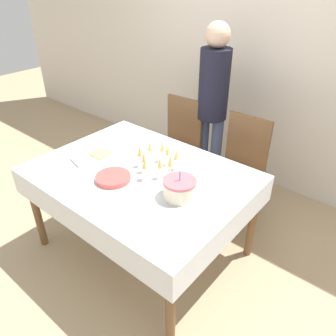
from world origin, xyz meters
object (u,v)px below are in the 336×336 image
object	(u,v)px
dining_chair_far_right	(239,165)
plate_stack_main	(113,178)
dining_chair_far_left	(178,143)
person_standing	(213,97)
birthday_cake	(180,188)
champagne_tray	(158,160)
gift_bag	(55,187)

from	to	relation	value
dining_chair_far_right	plate_stack_main	xyz separation A→B (m)	(-0.42, -1.09, 0.24)
dining_chair_far_left	dining_chair_far_right	size ratio (longest dim) A/B	1.00
plate_stack_main	person_standing	xyz separation A→B (m)	(-0.03, 1.29, 0.23)
birthday_cake	person_standing	bearing A→B (deg)	113.76
dining_chair_far_left	champagne_tray	size ratio (longest dim) A/B	2.63
plate_stack_main	dining_chair_far_right	bearing A→B (deg)	68.82
birthday_cake	champagne_tray	bearing A→B (deg)	154.97
dining_chair_far_left	gift_bag	size ratio (longest dim) A/B	3.34
person_standing	champagne_tray	bearing A→B (deg)	-79.59
plate_stack_main	person_standing	world-z (taller)	person_standing
champagne_tray	plate_stack_main	distance (m)	0.34
plate_stack_main	dining_chair_far_left	bearing A→B (deg)	103.95
dining_chair_far_right	champagne_tray	distance (m)	0.89
dining_chair_far_left	dining_chair_far_right	bearing A→B (deg)	0.01
champagne_tray	person_standing	distance (m)	1.03
champagne_tray	birthday_cake	bearing A→B (deg)	-25.03
person_standing	dining_chair_far_left	bearing A→B (deg)	-140.43
birthday_cake	gift_bag	bearing A→B (deg)	-179.29
birthday_cake	plate_stack_main	size ratio (longest dim) A/B	0.88
gift_bag	dining_chair_far_right	bearing A→B (deg)	32.42
person_standing	gift_bag	xyz separation A→B (m)	(-1.07, -1.17, -0.87)
dining_chair_far_right	plate_stack_main	bearing A→B (deg)	-111.18
person_standing	gift_bag	distance (m)	1.81
dining_chair_far_left	plate_stack_main	bearing A→B (deg)	-76.05
champagne_tray	gift_bag	xyz separation A→B (m)	(-1.26, -0.17, -0.71)
dining_chair_far_right	plate_stack_main	distance (m)	1.20
dining_chair_far_right	person_standing	size ratio (longest dim) A/B	0.58
champagne_tray	dining_chair_far_right	bearing A→B (deg)	71.57
birthday_cake	person_standing	distance (m)	1.27
birthday_cake	plate_stack_main	world-z (taller)	birthday_cake
birthday_cake	plate_stack_main	bearing A→B (deg)	-163.09
champagne_tray	gift_bag	size ratio (longest dim) A/B	1.27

